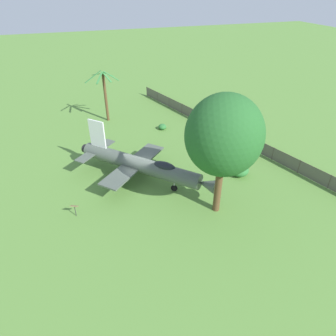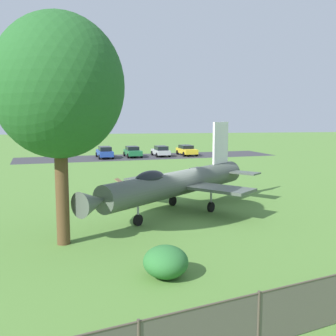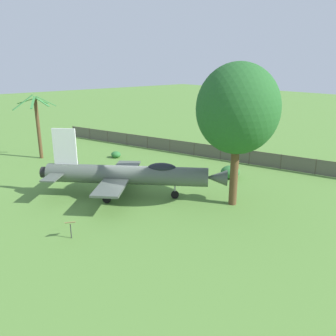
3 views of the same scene
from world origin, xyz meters
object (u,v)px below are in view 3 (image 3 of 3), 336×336
object	(u,v)px
shade_tree	(238,109)
shrub_near_fence	(116,155)
info_plaque	(70,225)
display_jet	(131,174)
palm_tree	(38,124)
shrub_by_tree	(230,172)

from	to	relation	value
shade_tree	shrub_near_fence	distance (m)	17.79
shade_tree	info_plaque	bearing A→B (deg)	-14.73
display_jet	shade_tree	world-z (taller)	shade_tree
palm_tree	shrub_near_fence	size ratio (longest dim) A/B	6.11
display_jet	shrub_by_tree	distance (m)	9.63
palm_tree	shrub_by_tree	distance (m)	20.75
display_jet	shade_tree	size ratio (longest dim) A/B	1.17
shade_tree	palm_tree	bearing A→B (deg)	-75.19
shade_tree	shrub_by_tree	xyz separation A→B (m)	(-4.51, -3.92, -6.38)
shade_tree	palm_tree	world-z (taller)	shade_tree
palm_tree	shrub_by_tree	bearing A→B (deg)	119.97
display_jet	palm_tree	world-z (taller)	palm_tree
shrub_by_tree	info_plaque	size ratio (longest dim) A/B	1.57
display_jet	shrub_near_fence	world-z (taller)	display_jet
palm_tree	shrub_by_tree	xyz separation A→B (m)	(-10.24, 17.76, -3.17)
shrub_near_fence	shrub_by_tree	bearing A→B (deg)	107.64
display_jet	shrub_near_fence	bearing A→B (deg)	109.82
shrub_by_tree	info_plaque	bearing A→B (deg)	3.42
display_jet	info_plaque	size ratio (longest dim) A/B	10.36
palm_tree	display_jet	bearing A→B (deg)	93.42
palm_tree	info_plaque	xyz separation A→B (m)	(5.57, 18.71, -2.89)
display_jet	info_plaque	world-z (taller)	display_jet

